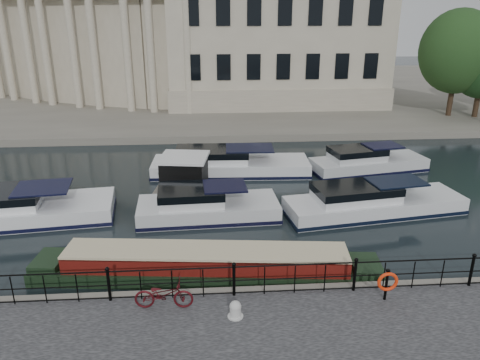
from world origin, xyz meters
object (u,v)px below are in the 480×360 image
harbour_hut (185,177)px  narrowboat (206,269)px  bicycle (164,294)px  mooring_bollard (235,310)px  life_ring_post (388,282)px

harbour_hut → narrowboat: bearing=-74.3°
bicycle → mooring_bollard: 2.30m
mooring_bollard → narrowboat: 3.27m
harbour_hut → bicycle: bearing=-82.9°
bicycle → life_ring_post: bearing=-87.9°
mooring_bollard → life_ring_post: (4.88, 0.49, 0.43)m
mooring_bollard → narrowboat: narrowboat is taller
mooring_bollard → narrowboat: bearing=105.7°
mooring_bollard → life_ring_post: life_ring_post is taller
harbour_hut → life_ring_post: bearing=-49.9°
life_ring_post → mooring_bollard: bearing=-174.3°
mooring_bollard → harbour_hut: bearing=99.8°
narrowboat → harbour_hut: bearing=103.3°
bicycle → harbour_hut: size_ratio=0.50×
life_ring_post → harbour_hut: (-6.86, 11.05, -0.29)m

